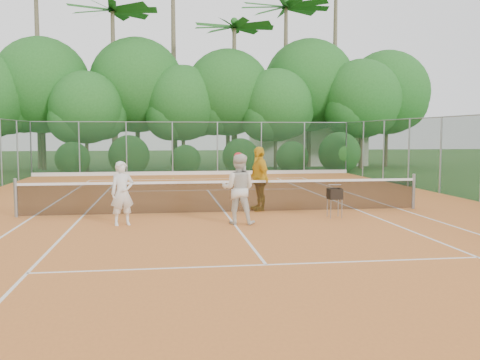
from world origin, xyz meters
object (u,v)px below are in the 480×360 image
player_white (122,193)px  player_yellow (259,179)px  player_center_grp (238,189)px  ball_hopper (335,194)px

player_white → player_yellow: bearing=10.6°
player_center_grp → ball_hopper: 2.91m
player_center_grp → ball_hopper: bearing=13.2°
player_center_grp → player_yellow: size_ratio=0.95×
player_yellow → ball_hopper: 2.51m
player_yellow → player_center_grp: bearing=-35.7°
player_center_grp → player_yellow: player_yellow is taller
player_yellow → ball_hopper: (1.86, -1.66, -0.33)m
ball_hopper → player_yellow: bearing=147.2°
player_white → player_yellow: size_ratio=0.84×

